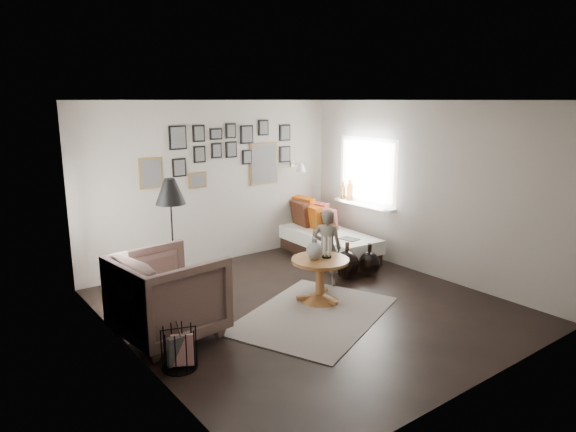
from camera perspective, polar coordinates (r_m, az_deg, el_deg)
ground at (r=6.72m, az=2.25°, el=-10.00°), size 4.80×4.80×0.00m
wall_back at (r=8.30m, az=-8.20°, el=3.62°), size 4.50×0.00×4.50m
wall_front at (r=4.78m, az=20.91°, el=-3.89°), size 4.50×0.00×4.50m
wall_left at (r=5.24m, az=-17.07°, el=-2.17°), size 0.00×4.80×4.80m
wall_right at (r=7.93m, az=15.07°, el=2.88°), size 0.00×4.80×4.80m
ceiling at (r=6.20m, az=2.47°, el=12.75°), size 4.80×4.80×0.00m
door_left at (r=6.42m, az=-20.50°, el=-2.04°), size 0.00×2.14×2.14m
window_right at (r=8.82m, az=7.78°, el=1.74°), size 0.15×1.32×1.30m
gallery_wall at (r=8.37m, az=-6.51°, el=6.80°), size 2.74×0.03×1.08m
wall_sconce at (r=8.91m, az=1.40°, el=5.42°), size 0.18×0.36×0.16m
rug at (r=6.46m, az=2.93°, el=-10.92°), size 2.48×2.16×0.01m
pedestal_table at (r=6.79m, az=3.57°, el=-7.32°), size 0.75×0.75×0.59m
vase at (r=6.60m, az=2.98°, el=-3.50°), size 0.21×0.21×0.54m
candles at (r=6.72m, az=4.33°, el=-3.50°), size 0.13×0.13×0.28m
daybed at (r=8.78m, az=4.16°, el=-2.48°), size 0.89×1.96×0.93m
magazine_on_daybed at (r=8.25m, az=6.83°, el=-2.55°), size 0.25×0.31×0.02m
armchair at (r=5.90m, az=-13.16°, el=-8.58°), size 1.18×1.15×0.97m
armchair_cushion at (r=5.96m, az=-13.09°, el=-8.43°), size 0.47×0.49×0.20m
floor_lamp at (r=6.63m, az=-12.94°, el=2.17°), size 0.38×0.38×1.65m
magazine_basket at (r=5.33m, az=-11.98°, el=-14.20°), size 0.43×0.43×0.42m
demijohn_large at (r=7.70m, az=6.54°, el=-5.38°), size 0.37×0.37×0.55m
demijohn_small at (r=7.86m, az=9.00°, el=-5.26°), size 0.32×0.32×0.50m
child at (r=7.28m, az=4.34°, el=-3.54°), size 0.47×0.49×1.12m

